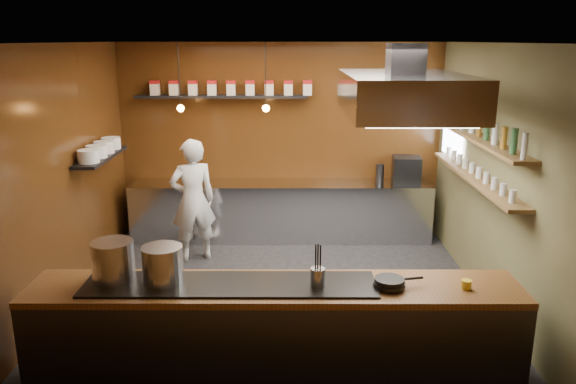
{
  "coord_description": "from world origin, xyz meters",
  "views": [
    {
      "loc": [
        0.13,
        -6.2,
        3.03
      ],
      "look_at": [
        0.11,
        0.4,
        1.24
      ],
      "focal_mm": 35.0,
      "sensor_mm": 36.0,
      "label": 1
    }
  ],
  "objects_px": {
    "espresso_machine": "(406,170)",
    "chef": "(193,200)",
    "extractor_hood": "(404,93)",
    "stockpot_large": "(113,261)",
    "stockpot_small": "(163,265)"
  },
  "relations": [
    {
      "from": "espresso_machine",
      "to": "stockpot_large",
      "type": "bearing_deg",
      "value": -127.04
    },
    {
      "from": "chef",
      "to": "extractor_hood",
      "type": "bearing_deg",
      "value": 124.02
    },
    {
      "from": "stockpot_large",
      "to": "chef",
      "type": "xyz_separation_m",
      "value": [
        0.23,
        2.85,
        -0.26
      ]
    },
    {
      "from": "stockpot_large",
      "to": "stockpot_small",
      "type": "distance_m",
      "value": 0.46
    },
    {
      "from": "stockpot_large",
      "to": "chef",
      "type": "relative_size",
      "value": 0.22
    },
    {
      "from": "chef",
      "to": "stockpot_small",
      "type": "bearing_deg",
      "value": 72.7
    },
    {
      "from": "espresso_machine",
      "to": "chef",
      "type": "xyz_separation_m",
      "value": [
        -3.14,
        -0.87,
        -0.24
      ]
    },
    {
      "from": "stockpot_small",
      "to": "espresso_machine",
      "type": "height_order",
      "value": "espresso_machine"
    },
    {
      "from": "extractor_hood",
      "to": "chef",
      "type": "distance_m",
      "value": 3.46
    },
    {
      "from": "extractor_hood",
      "to": "stockpot_large",
      "type": "xyz_separation_m",
      "value": [
        -2.75,
        -1.13,
        -1.38
      ]
    },
    {
      "from": "chef",
      "to": "stockpot_large",
      "type": "bearing_deg",
      "value": 63.67
    },
    {
      "from": "extractor_hood",
      "to": "espresso_machine",
      "type": "relative_size",
      "value": 4.88
    },
    {
      "from": "stockpot_small",
      "to": "chef",
      "type": "height_order",
      "value": "chef"
    },
    {
      "from": "stockpot_small",
      "to": "extractor_hood",
      "type": "bearing_deg",
      "value": 27.34
    },
    {
      "from": "espresso_machine",
      "to": "extractor_hood",
      "type": "bearing_deg",
      "value": -98.42
    }
  ]
}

